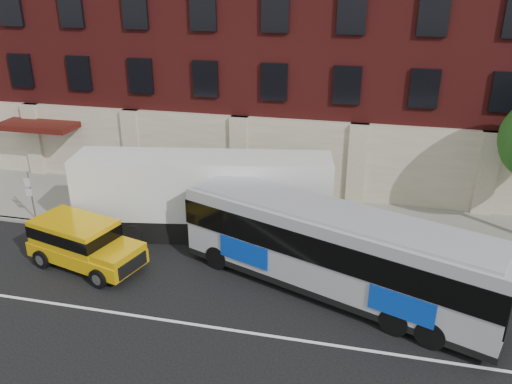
% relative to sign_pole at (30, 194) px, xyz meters
% --- Properties ---
extents(ground, '(120.00, 120.00, 0.00)m').
position_rel_sign_pole_xyz_m(ground, '(8.50, -6.15, -1.45)').
color(ground, black).
rests_on(ground, ground).
extents(sidewalk, '(60.00, 6.00, 0.15)m').
position_rel_sign_pole_xyz_m(sidewalk, '(8.50, 2.85, -1.38)').
color(sidewalk, gray).
rests_on(sidewalk, ground).
extents(kerb, '(60.00, 0.25, 0.15)m').
position_rel_sign_pole_xyz_m(kerb, '(8.50, -0.15, -1.38)').
color(kerb, gray).
rests_on(kerb, ground).
extents(lane_line, '(60.00, 0.12, 0.01)m').
position_rel_sign_pole_xyz_m(lane_line, '(8.50, -5.65, -1.45)').
color(lane_line, white).
rests_on(lane_line, ground).
extents(building, '(30.00, 12.10, 15.00)m').
position_rel_sign_pole_xyz_m(building, '(8.49, 10.77, 6.13)').
color(building, '#571514').
rests_on(building, sidewalk).
extents(sign_pole, '(0.30, 0.20, 2.50)m').
position_rel_sign_pole_xyz_m(sign_pole, '(0.00, 0.00, 0.00)').
color(sign_pole, gray).
rests_on(sign_pole, ground).
extents(city_bus, '(11.92, 6.59, 3.23)m').
position_rel_sign_pole_xyz_m(city_bus, '(14.19, -2.60, 0.33)').
color(city_bus, '#A3A6AC').
rests_on(city_bus, ground).
extents(yellow_suv, '(5.07, 3.06, 1.88)m').
position_rel_sign_pole_xyz_m(yellow_suv, '(4.28, -2.97, -0.37)').
color(yellow_suv, '#E4AA0A').
rests_on(yellow_suv, ground).
extents(shipping_container, '(11.23, 4.12, 3.67)m').
position_rel_sign_pole_xyz_m(shipping_container, '(8.17, 0.71, 0.36)').
color(shipping_container, black).
rests_on(shipping_container, ground).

